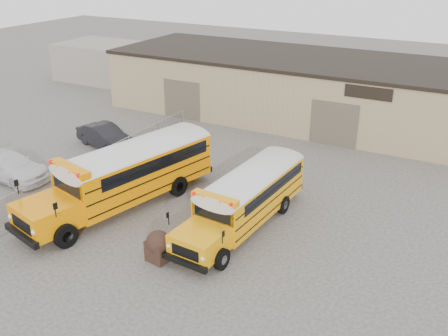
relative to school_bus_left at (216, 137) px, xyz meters
The scene contains 9 objects.
ground 8.63m from the school_bus_left, 81.24° to the right, with size 120.00×120.00×0.00m, color #44423E.
warehouse 11.75m from the school_bus_left, 83.73° to the left, with size 30.20×10.20×4.67m.
chainlink_fence 7.18m from the school_bus_left, 131.52° to the right, with size 0.07×18.07×1.81m.
distant_building_left 24.82m from the school_bus_left, 146.58° to the left, with size 8.00×6.00×3.60m, color gray.
school_bus_left is the anchor object (origin of this frame).
school_bus_right 5.14m from the school_bus_left, ahead, with size 2.94×9.26×2.67m.
tarp_bundle 10.48m from the school_bus_left, 74.31° to the right, with size 1.05×1.03×1.40m.
car_white 12.11m from the school_bus_left, 142.58° to the right, with size 2.15×5.28×1.53m, color white.
car_dark 8.07m from the school_bus_left, behind, with size 1.61×4.61×1.52m, color black.
Camera 1 is at (12.51, -16.17, 12.30)m, focal length 40.00 mm.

